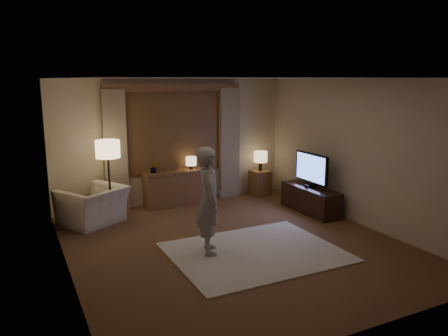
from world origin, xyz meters
TOP-DOWN VIEW (x-y plane):
  - room at (0.00, 0.50)m, footprint 5.04×5.54m
  - rug at (0.12, -0.44)m, footprint 2.50×2.00m
  - sideboard at (-0.12, 2.50)m, footprint 1.20×0.40m
  - picture_frame at (-0.12, 2.50)m, footprint 0.16×0.02m
  - plant at (-0.52, 2.50)m, footprint 0.17×0.13m
  - table_lamp_sideboard at (0.28, 2.50)m, footprint 0.22×0.22m
  - floor_lamp at (-1.50, 2.13)m, footprint 0.44×0.44m
  - armchair at (-1.84, 2.02)m, footprint 1.37×1.33m
  - side_table at (1.93, 2.45)m, footprint 0.40×0.40m
  - table_lamp_side at (1.93, 2.45)m, footprint 0.30×0.30m
  - tv_stand at (2.15, 0.89)m, footprint 0.45×1.40m
  - tv at (2.15, 0.89)m, footprint 0.23×0.94m
  - person at (-0.51, -0.13)m, footprint 0.54×0.67m

SIDE VIEW (x-z plane):
  - rug at x=0.12m, z-range 0.00..0.02m
  - tv_stand at x=2.15m, z-range 0.00..0.50m
  - side_table at x=1.93m, z-range 0.00..0.56m
  - armchair at x=-1.84m, z-range 0.00..0.68m
  - sideboard at x=-0.12m, z-range 0.00..0.70m
  - picture_frame at x=-0.12m, z-range 0.70..0.90m
  - person at x=-0.51m, z-range 0.02..1.63m
  - plant at x=-0.52m, z-range 0.70..1.00m
  - table_lamp_side at x=1.93m, z-range 0.65..1.09m
  - tv at x=2.15m, z-range 0.53..1.21m
  - table_lamp_sideboard at x=0.28m, z-range 0.75..1.05m
  - floor_lamp at x=-1.50m, z-range 0.51..2.01m
  - room at x=0.00m, z-range 0.01..2.65m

